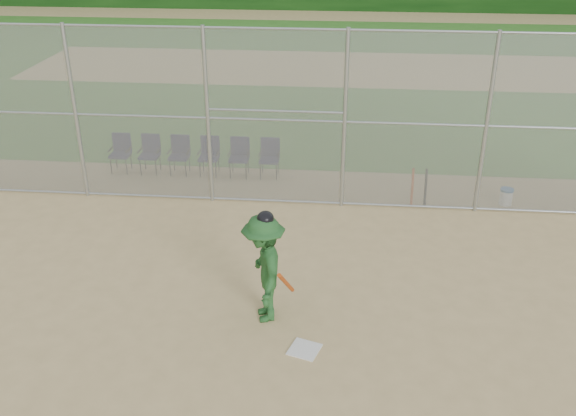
# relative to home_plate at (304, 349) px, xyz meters

# --- Properties ---
(ground) EXTENTS (100.00, 100.00, 0.00)m
(ground) POSITION_rel_home_plate_xyz_m (-0.51, 0.28, -0.01)
(ground) COLOR tan
(ground) RESTS_ON ground
(grass_strip) EXTENTS (100.00, 100.00, 0.00)m
(grass_strip) POSITION_rel_home_plate_xyz_m (-0.51, 18.28, -0.00)
(grass_strip) COLOR #2C651E
(grass_strip) RESTS_ON ground
(dirt_patch_far) EXTENTS (24.00, 24.00, 0.00)m
(dirt_patch_far) POSITION_rel_home_plate_xyz_m (-0.51, 18.28, -0.00)
(dirt_patch_far) COLOR tan
(dirt_patch_far) RESTS_ON ground
(backstop_fence) EXTENTS (16.09, 0.09, 4.00)m
(backstop_fence) POSITION_rel_home_plate_xyz_m (-0.51, 5.28, 2.06)
(backstop_fence) COLOR gray
(backstop_fence) RESTS_ON ground
(home_plate) EXTENTS (0.57, 0.57, 0.02)m
(home_plate) POSITION_rel_home_plate_xyz_m (0.00, 0.00, 0.00)
(home_plate) COLOR silver
(home_plate) RESTS_ON ground
(batter_at_plate) EXTENTS (1.00, 1.39, 1.98)m
(batter_at_plate) POSITION_rel_home_plate_xyz_m (-0.73, 0.82, 0.95)
(batter_at_plate) COLOR #1F4F22
(batter_at_plate) RESTS_ON ground
(water_cooler) EXTENTS (0.30, 0.30, 0.38)m
(water_cooler) POSITION_rel_home_plate_xyz_m (4.24, 5.68, 0.18)
(water_cooler) COLOR white
(water_cooler) RESTS_ON ground
(spare_bats) EXTENTS (0.36, 0.27, 0.84)m
(spare_bats) POSITION_rel_home_plate_xyz_m (2.24, 5.54, 0.41)
(spare_bats) COLOR #D84C14
(spare_bats) RESTS_ON ground
(chair_0) EXTENTS (0.54, 0.52, 0.96)m
(chair_0) POSITION_rel_home_plate_xyz_m (-5.18, 6.79, 0.47)
(chair_0) COLOR #0E0F34
(chair_0) RESTS_ON ground
(chair_1) EXTENTS (0.54, 0.52, 0.96)m
(chair_1) POSITION_rel_home_plate_xyz_m (-4.41, 6.79, 0.47)
(chair_1) COLOR #0E0F34
(chair_1) RESTS_ON ground
(chair_2) EXTENTS (0.54, 0.52, 0.96)m
(chair_2) POSITION_rel_home_plate_xyz_m (-3.65, 6.79, 0.47)
(chair_2) COLOR #0E0F34
(chair_2) RESTS_ON ground
(chair_3) EXTENTS (0.54, 0.52, 0.96)m
(chair_3) POSITION_rel_home_plate_xyz_m (-2.88, 6.79, 0.47)
(chair_3) COLOR #0E0F34
(chair_3) RESTS_ON ground
(chair_4) EXTENTS (0.54, 0.52, 0.96)m
(chair_4) POSITION_rel_home_plate_xyz_m (-2.11, 6.79, 0.47)
(chair_4) COLOR #0E0F34
(chair_4) RESTS_ON ground
(chair_5) EXTENTS (0.54, 0.52, 0.96)m
(chair_5) POSITION_rel_home_plate_xyz_m (-1.35, 6.79, 0.47)
(chair_5) COLOR #0E0F34
(chair_5) RESTS_ON ground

